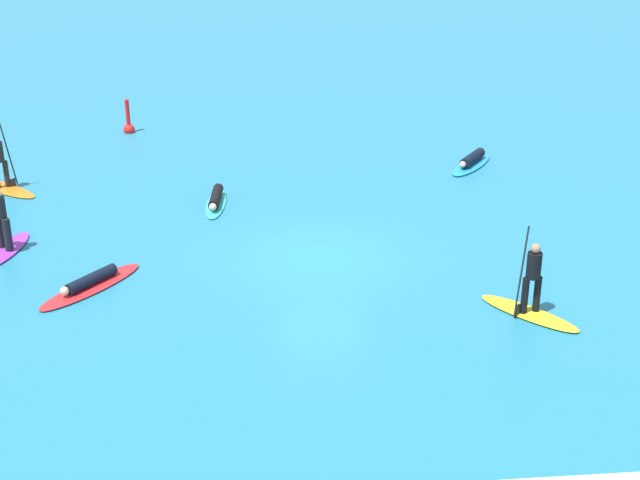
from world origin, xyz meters
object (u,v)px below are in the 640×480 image
at_px(surfer_on_blue_board, 472,162).
at_px(marker_buoy, 129,126).
at_px(surfer_on_teal_board, 216,200).
at_px(surfer_on_yellow_board, 531,296).
at_px(surfer_on_red_board, 90,284).
at_px(surfer_on_purple_board, 4,236).
at_px(surfer_on_orange_board, 2,176).

height_order(surfer_on_blue_board, marker_buoy, marker_buoy).
distance_m(surfer_on_teal_board, surfer_on_yellow_board, 10.73).
bearing_deg(surfer_on_yellow_board, surfer_on_blue_board, -47.81).
distance_m(surfer_on_teal_board, marker_buoy, 8.41).
bearing_deg(surfer_on_blue_board, surfer_on_teal_board, -35.41).
bearing_deg(surfer_on_red_board, surfer_on_blue_board, 165.58).
bearing_deg(surfer_on_blue_board, marker_buoy, -75.68).
xyz_separation_m(surfer_on_blue_board, surfer_on_yellow_board, (-1.17, -10.53, 0.35)).
distance_m(surfer_on_red_board, marker_buoy, 13.07).
bearing_deg(surfer_on_purple_board, surfer_on_teal_board, 130.66).
xyz_separation_m(surfer_on_orange_board, surfer_on_red_board, (3.70, -7.31, -0.34)).
relative_size(surfer_on_teal_board, surfer_on_orange_board, 0.94).
bearing_deg(surfer_on_yellow_board, surfer_on_orange_board, 14.31).
bearing_deg(surfer_on_purple_board, surfer_on_orange_board, -153.74).
bearing_deg(surfer_on_red_board, surfer_on_orange_board, -112.54).
bearing_deg(surfer_on_yellow_board, surfer_on_teal_board, 2.54).
distance_m(surfer_on_teal_board, surfer_on_orange_board, 7.04).
bearing_deg(surfer_on_blue_board, surfer_on_yellow_board, 30.18).
height_order(surfer_on_teal_board, surfer_on_orange_board, surfer_on_orange_board).
bearing_deg(surfer_on_teal_board, surfer_on_blue_board, 113.23).
xyz_separation_m(surfer_on_teal_board, surfer_on_purple_board, (-5.63, -2.92, 0.30)).
bearing_deg(surfer_on_teal_board, surfer_on_purple_board, -57.45).
bearing_deg(surfer_on_blue_board, surfer_on_orange_board, -50.27).
xyz_separation_m(surfer_on_teal_board, surfer_on_yellow_board, (7.45, -7.71, 0.35)).
relative_size(surfer_on_teal_board, surfer_on_purple_board, 1.00).
bearing_deg(surfer_on_purple_board, surfer_on_red_board, 59.87).
bearing_deg(surfer_on_yellow_board, surfer_on_red_board, 35.89).
bearing_deg(marker_buoy, surfer_on_orange_board, -120.53).
height_order(surfer_on_blue_board, surfer_on_orange_board, surfer_on_orange_board).
bearing_deg(surfer_on_red_board, surfer_on_purple_board, -92.80).
distance_m(surfer_on_red_board, surfer_on_purple_board, 3.56).
relative_size(surfer_on_red_board, marker_buoy, 2.13).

